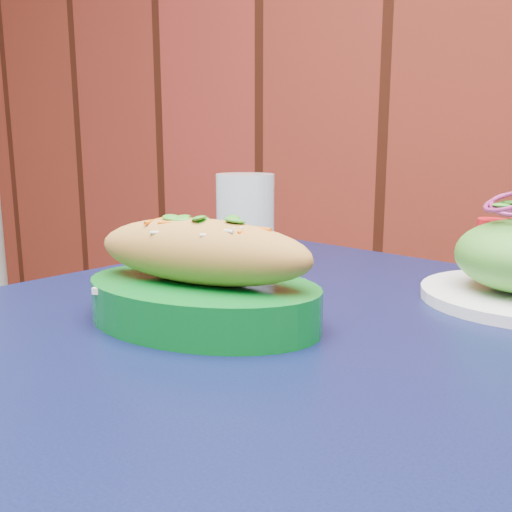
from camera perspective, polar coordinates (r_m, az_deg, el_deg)
The scene contains 3 objects.
cafe_table at distance 0.53m, azimuth 5.73°, elevation -18.01°, with size 0.96×0.96×0.75m.
banh_mi_basket at distance 0.54m, azimuth -5.43°, elevation -2.33°, with size 0.25×0.17×0.11m.
water_glass at distance 0.77m, azimuth -1.08°, elevation 3.51°, with size 0.08×0.08×0.13m, color silver.
Camera 1 is at (-0.29, 1.39, 0.92)m, focal length 40.00 mm.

